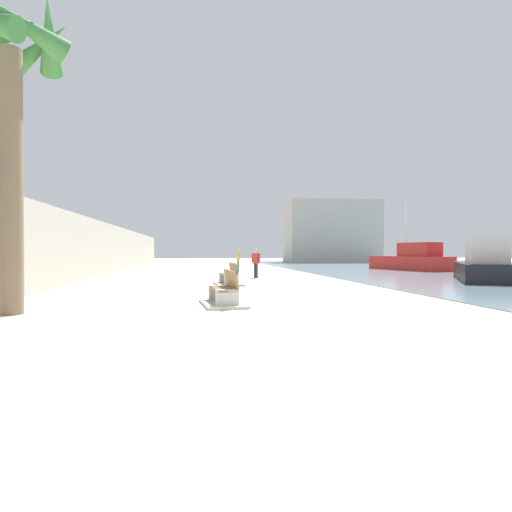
{
  "coord_description": "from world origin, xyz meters",
  "views": [
    {
      "loc": [
        -1.62,
        -9.07,
        1.51
      ],
      "look_at": [
        1.93,
        15.91,
        1.21
      ],
      "focal_mm": 30.11,
      "sensor_mm": 36.0,
      "label": 1
    }
  ],
  "objects_px": {
    "bench_near": "(224,297)",
    "person_walking": "(256,261)",
    "boat_nearest": "(488,256)",
    "bench_far": "(229,280)",
    "palm_tree": "(10,81)",
    "boat_outer": "(411,260)",
    "boat_distant": "(484,266)",
    "person_standing": "(238,259)"
  },
  "relations": [
    {
      "from": "bench_near",
      "to": "person_walking",
      "type": "relative_size",
      "value": 1.36
    },
    {
      "from": "boat_nearest",
      "to": "person_walking",
      "type": "bearing_deg",
      "value": -141.05
    },
    {
      "from": "bench_near",
      "to": "bench_far",
      "type": "bearing_deg",
      "value": 84.34
    },
    {
      "from": "palm_tree",
      "to": "person_walking",
      "type": "xyz_separation_m",
      "value": [
        7.65,
        12.66,
        -4.58
      ]
    },
    {
      "from": "palm_tree",
      "to": "bench_far",
      "type": "distance_m",
      "value": 11.31
    },
    {
      "from": "boat_outer",
      "to": "boat_nearest",
      "type": "height_order",
      "value": "boat_outer"
    },
    {
      "from": "bench_far",
      "to": "boat_distant",
      "type": "distance_m",
      "value": 12.54
    },
    {
      "from": "palm_tree",
      "to": "boat_nearest",
      "type": "xyz_separation_m",
      "value": [
        42.91,
        41.16,
        -4.66
      ]
    },
    {
      "from": "person_walking",
      "to": "boat_outer",
      "type": "bearing_deg",
      "value": 29.36
    },
    {
      "from": "bench_far",
      "to": "boat_nearest",
      "type": "distance_m",
      "value": 49.67
    },
    {
      "from": "boat_nearest",
      "to": "bench_near",
      "type": "bearing_deg",
      "value": -133.3
    },
    {
      "from": "bench_near",
      "to": "boat_outer",
      "type": "bearing_deg",
      "value": 50.51
    },
    {
      "from": "person_walking",
      "to": "person_standing",
      "type": "relative_size",
      "value": 0.98
    },
    {
      "from": "boat_distant",
      "to": "person_walking",
      "type": "bearing_deg",
      "value": 157.96
    },
    {
      "from": "palm_tree",
      "to": "boat_nearest",
      "type": "distance_m",
      "value": 59.64
    },
    {
      "from": "person_standing",
      "to": "boat_distant",
      "type": "relative_size",
      "value": 0.24
    },
    {
      "from": "palm_tree",
      "to": "person_walking",
      "type": "height_order",
      "value": "palm_tree"
    },
    {
      "from": "person_walking",
      "to": "boat_outer",
      "type": "xyz_separation_m",
      "value": [
        13.11,
        7.37,
        -0.12
      ]
    },
    {
      "from": "bench_near",
      "to": "boat_distant",
      "type": "xyz_separation_m",
      "value": [
        13.23,
        7.29,
        0.56
      ]
    },
    {
      "from": "bench_near",
      "to": "boat_distant",
      "type": "height_order",
      "value": "boat_distant"
    },
    {
      "from": "person_standing",
      "to": "boat_nearest",
      "type": "bearing_deg",
      "value": 31.7
    },
    {
      "from": "bench_far",
      "to": "person_walking",
      "type": "xyz_separation_m",
      "value": [
        1.84,
        4.51,
        0.7
      ]
    },
    {
      "from": "palm_tree",
      "to": "bench_near",
      "type": "distance_m",
      "value": 7.42
    },
    {
      "from": "bench_far",
      "to": "person_standing",
      "type": "xyz_separation_m",
      "value": [
        1.5,
        11.03,
        0.73
      ]
    },
    {
      "from": "palm_tree",
      "to": "boat_distant",
      "type": "bearing_deg",
      "value": 24.44
    },
    {
      "from": "bench_far",
      "to": "boat_outer",
      "type": "bearing_deg",
      "value": 38.5
    },
    {
      "from": "person_standing",
      "to": "boat_outer",
      "type": "relative_size",
      "value": 0.22
    },
    {
      "from": "palm_tree",
      "to": "person_standing",
      "type": "height_order",
      "value": "palm_tree"
    },
    {
      "from": "bench_near",
      "to": "bench_far",
      "type": "distance_m",
      "value": 7.14
    },
    {
      "from": "palm_tree",
      "to": "bench_far",
      "type": "bearing_deg",
      "value": 54.51
    },
    {
      "from": "bench_far",
      "to": "boat_nearest",
      "type": "bearing_deg",
      "value": 41.67
    },
    {
      "from": "palm_tree",
      "to": "bench_near",
      "type": "relative_size",
      "value": 3.4
    },
    {
      "from": "boat_distant",
      "to": "boat_outer",
      "type": "bearing_deg",
      "value": 78.31
    },
    {
      "from": "bench_near",
      "to": "bench_far",
      "type": "relative_size",
      "value": 1.0
    },
    {
      "from": "boat_outer",
      "to": "boat_nearest",
      "type": "bearing_deg",
      "value": 43.64
    },
    {
      "from": "person_walking",
      "to": "boat_distant",
      "type": "distance_m",
      "value": 11.53
    },
    {
      "from": "bench_near",
      "to": "bench_far",
      "type": "xyz_separation_m",
      "value": [
        0.7,
        7.1,
        0.0
      ]
    },
    {
      "from": "boat_nearest",
      "to": "boat_outer",
      "type": "bearing_deg",
      "value": -136.36
    },
    {
      "from": "bench_near",
      "to": "palm_tree",
      "type": "bearing_deg",
      "value": -168.47
    },
    {
      "from": "boat_outer",
      "to": "bench_far",
      "type": "bearing_deg",
      "value": -141.5
    },
    {
      "from": "palm_tree",
      "to": "boat_distant",
      "type": "xyz_separation_m",
      "value": [
        18.33,
        8.33,
        -4.73
      ]
    },
    {
      "from": "bench_near",
      "to": "person_standing",
      "type": "relative_size",
      "value": 1.32
    }
  ]
}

